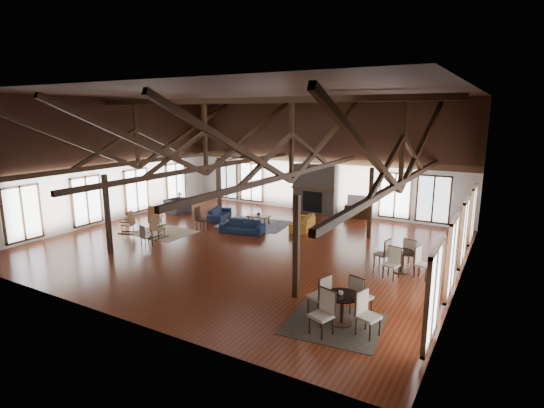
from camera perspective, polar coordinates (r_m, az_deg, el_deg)
The scene contains 31 objects.
floor at distance 17.46m, azimuth -3.36°, elevation -5.49°, with size 16.00×16.00×0.00m, color #5E2413.
ceiling at distance 16.66m, azimuth -3.62°, elevation 14.59°, with size 16.00×14.00×0.02m, color black.
wall_back at distance 22.93m, azimuth 6.24°, elevation 6.35°, with size 16.00×0.02×6.00m, color silver.
wall_front at distance 11.70m, azimuth -22.70°, elevation -0.05°, with size 16.00×0.02×6.00m, color silver.
wall_left at distance 22.21m, azimuth -21.07°, elevation 5.43°, with size 0.02×14.00×6.00m, color silver.
wall_right at distance 14.12m, azimuth 24.76°, elevation 1.72°, with size 0.02×14.00×6.00m, color silver.
roof_truss at distance 16.69m, azimuth -3.53°, elevation 7.81°, with size 15.60×14.07×3.14m.
post_grid at distance 17.07m, azimuth -3.42°, elevation -0.60°, with size 8.16×7.16×3.05m.
fireplace at distance 22.86m, azimuth 5.81°, elevation 2.01°, with size 2.50×0.69×2.60m.
ceiling_fan at distance 15.61m, azimuth -4.01°, elevation 6.42°, with size 1.60×1.60×0.75m.
sofa_navy_front at distance 19.11m, azimuth -4.01°, elevation -3.05°, with size 1.97×0.77×0.57m, color #142039.
sofa_navy_left at distance 21.72m, azimuth -7.08°, elevation -1.28°, with size 0.74×1.90×0.55m, color #16233D.
sofa_orange at distance 19.79m, azimuth 4.13°, elevation -2.48°, with size 0.80×2.06×0.60m, color #9C5E1E.
coffee_table at distance 20.53m, azimuth -1.83°, elevation -1.73°, with size 1.14×0.63×0.42m.
vase at distance 20.59m, azimuth -1.83°, elevation -1.25°, with size 0.18×0.18×0.19m, color #B2B2B2.
armchair at distance 23.43m, azimuth -12.60°, elevation -0.24°, with size 1.03×1.17×0.76m, color #2D2D2F.
side_table_lamp at distance 24.27m, azimuth -12.29°, elevation 0.23°, with size 0.41×0.41×1.04m.
rocking_chair_a at distance 19.93m, azimuth -15.49°, elevation -2.02°, with size 0.89×1.05×1.19m.
rocking_chair_b at distance 18.80m, azimuth -15.31°, elevation -3.03°, with size 0.49×0.84×1.07m.
rocking_chair_c at distance 19.99m, azimuth -18.65°, elevation -2.42°, with size 0.88×0.64×1.02m.
side_chair_a at distance 19.62m, azimuth -9.68°, elevation -1.70°, with size 0.55×0.55×1.11m.
side_chair_b at distance 17.71m, azimuth -16.77°, elevation -3.95°, with size 0.47×0.47×0.91m.
cafe_table_near at distance 11.17m, azimuth 9.44°, elevation -13.09°, with size 2.15×2.15×1.10m.
cafe_table_far at distance 15.04m, azimuth 17.07°, elevation -6.91°, with size 2.00×2.00×1.02m.
cup_near at distance 11.04m, azimuth 9.22°, elevation -11.72°, with size 0.13×0.13×0.10m, color #B2B2B2.
cup_far at distance 14.90m, azimuth 16.97°, elevation -5.97°, with size 0.12×0.12×0.10m, color #B2B2B2.
tv_console at distance 22.29m, azimuth 11.38°, elevation -0.99°, with size 1.24×0.46×0.62m, color black.
television at distance 22.17m, azimuth 11.41°, elevation 0.50°, with size 0.99×0.13×0.57m, color #B2B2B2.
rug_tan at distance 19.78m, azimuth -14.42°, elevation -3.73°, with size 2.61×2.05×0.01m, color #C7AE8A.
rug_navy at distance 20.61m, azimuth -2.34°, elevation -2.70°, with size 3.20×2.40×0.01m, color #1A1B4A.
rug_dark at distance 11.36m, azimuth 8.32°, elevation -15.66°, with size 2.37×2.16×0.01m, color black.
Camera 1 is at (9.18, -13.89, 5.28)m, focal length 28.00 mm.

